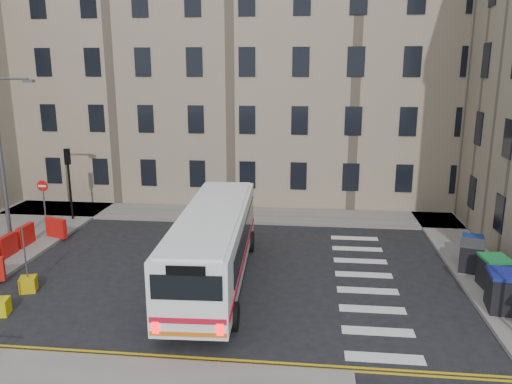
% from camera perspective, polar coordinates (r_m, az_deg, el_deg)
% --- Properties ---
extents(ground, '(120.00, 120.00, 0.00)m').
position_cam_1_polar(ground, '(21.69, 1.59, -9.40)').
color(ground, black).
rests_on(ground, ground).
extents(pavement_north, '(36.00, 3.20, 0.15)m').
position_cam_1_polar(pavement_north, '(30.66, -8.33, -2.40)').
color(pavement_north, slate).
rests_on(pavement_north, ground).
extents(pavement_east, '(2.40, 26.00, 0.15)m').
position_cam_1_polar(pavement_east, '(26.39, 22.33, -6.00)').
color(pavement_east, slate).
rests_on(pavement_east, ground).
extents(terrace_north, '(38.30, 10.80, 17.20)m').
position_cam_1_polar(terrace_north, '(36.40, -7.61, 13.79)').
color(terrace_north, gray).
rests_on(terrace_north, ground).
extents(traffic_light_nw, '(0.28, 0.22, 4.10)m').
position_cam_1_polar(traffic_light_nw, '(30.20, -20.62, 2.07)').
color(traffic_light_nw, black).
rests_on(traffic_light_nw, pavement_west).
extents(streetlamp, '(0.50, 0.22, 8.14)m').
position_cam_1_polar(streetlamp, '(26.62, -27.11, 3.18)').
color(streetlamp, '#595B5E').
rests_on(streetlamp, pavement_west).
extents(no_entry_north, '(0.60, 0.08, 3.00)m').
position_cam_1_polar(no_entry_north, '(28.88, -23.13, -0.28)').
color(no_entry_north, '#595B5E').
rests_on(no_entry_north, pavement_west).
extents(roadworks_barriers, '(1.66, 6.26, 1.00)m').
position_cam_1_polar(roadworks_barriers, '(25.64, -25.84, -5.57)').
color(roadworks_barriers, red).
rests_on(roadworks_barriers, pavement_west).
extents(bus, '(3.14, 11.10, 2.98)m').
position_cam_1_polar(bus, '(20.43, -4.86, -5.75)').
color(bus, white).
rests_on(bus, ground).
extents(wheelie_bin_a, '(1.29, 1.44, 1.43)m').
position_cam_1_polar(wheelie_bin_a, '(20.16, 26.52, -10.10)').
color(wheelie_bin_a, black).
rests_on(wheelie_bin_a, pavement_east).
extents(wheelie_bin_b, '(1.00, 1.13, 1.20)m').
position_cam_1_polar(wheelie_bin_b, '(20.81, 27.00, -9.77)').
color(wheelie_bin_b, black).
rests_on(wheelie_bin_b, pavement_east).
extents(wheelie_bin_c, '(1.09, 1.23, 1.26)m').
position_cam_1_polar(wheelie_bin_c, '(22.02, 25.53, -8.24)').
color(wheelie_bin_c, black).
rests_on(wheelie_bin_c, pavement_east).
extents(wheelie_bin_d, '(1.29, 1.39, 1.26)m').
position_cam_1_polar(wheelie_bin_d, '(23.43, 23.39, -6.72)').
color(wheelie_bin_d, black).
rests_on(wheelie_bin_d, pavement_east).
extents(wheelie_bin_e, '(1.09, 1.19, 1.13)m').
position_cam_1_polar(wheelie_bin_e, '(24.63, 23.51, -5.92)').
color(wheelie_bin_e, black).
rests_on(wheelie_bin_e, pavement_east).
extents(bollard_yellow, '(0.72, 0.72, 0.60)m').
position_cam_1_polar(bollard_yellow, '(20.44, -27.22, -11.60)').
color(bollard_yellow, '#D1C40B').
rests_on(bollard_yellow, ground).
extents(bollard_chevron, '(0.76, 0.76, 0.60)m').
position_cam_1_polar(bollard_chevron, '(21.97, -24.57, -9.56)').
color(bollard_chevron, '#C19F0B').
rests_on(bollard_chevron, ground).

